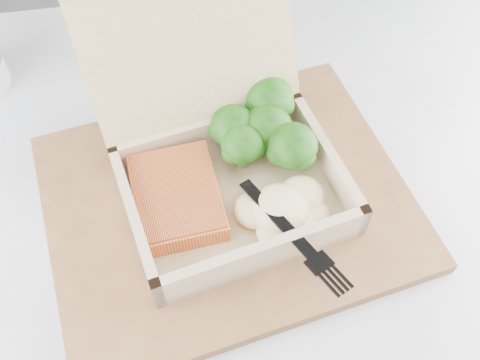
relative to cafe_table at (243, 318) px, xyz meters
name	(u,v)px	position (x,y,z in m)	size (l,w,h in m)	color
cafe_table	(243,318)	(0.00, 0.00, 0.00)	(0.98, 0.98, 0.75)	black
serving_tray	(227,201)	(0.00, 0.06, 0.20)	(0.37, 0.30, 0.02)	brown
takeout_container	(220,145)	(0.00, 0.09, 0.26)	(0.23, 0.26, 0.19)	tan
salmon_fillet	(177,197)	(-0.05, 0.06, 0.23)	(0.08, 0.11, 0.02)	orange
broccoli_pile	(267,132)	(0.06, 0.10, 0.24)	(0.13, 0.13, 0.05)	#2D6A17
mashed_potatoes	(280,209)	(0.04, 0.01, 0.24)	(0.09, 0.08, 0.03)	#D2C688
plastic_fork	(264,203)	(0.03, 0.02, 0.25)	(0.06, 0.15, 0.01)	black
receipt	(221,75)	(0.05, 0.25, 0.19)	(0.08, 0.15, 0.00)	white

